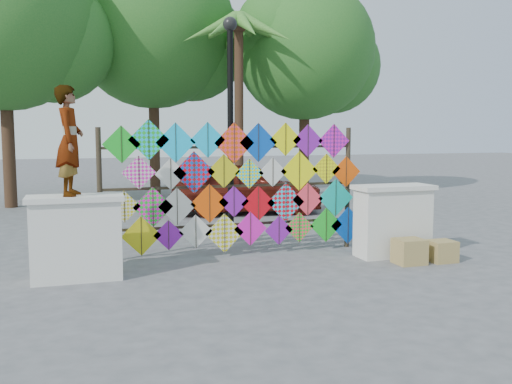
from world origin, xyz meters
The scene contains 13 objects.
ground centered at (0.00, 0.00, 0.00)m, with size 80.00×80.00×0.00m, color slate.
parapet_left centered at (-2.70, -0.20, 0.65)m, with size 1.40×0.65×1.28m.
parapet_right centered at (2.70, -0.20, 0.65)m, with size 1.40×0.65×1.28m.
kite_rack centered at (0.10, 0.72, 1.23)m, with size 4.93×0.24×2.44m.
tree_west centered at (-4.40, 9.03, 5.38)m, with size 5.85×5.20×8.01m.
tree_mid centered at (0.11, 11.03, 5.77)m, with size 6.30×5.60×8.61m.
tree_east centered at (5.09, 9.53, 4.99)m, with size 5.40×4.80×7.42m.
palm_tree centered at (2.20, 8.00, 4.95)m, with size 3.62×3.62×5.83m.
vendor_woman centered at (-2.75, -0.20, 2.09)m, with size 0.59×0.39×1.62m, color #99999E.
sedan centered at (1.74, 5.74, 0.71)m, with size 1.68×4.16×1.42m, color #5A170F.
lamppost centered at (0.30, 2.00, 2.69)m, with size 0.28×0.28×4.46m.
cardboard_box_near centered at (2.65, -0.82, 0.21)m, with size 0.48×0.43×0.43m, color tan.
cardboard_box_far centered at (3.27, -0.85, 0.18)m, with size 0.43×0.40×0.36m, color tan.
Camera 1 is at (-2.69, -9.04, 2.23)m, focal length 40.00 mm.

